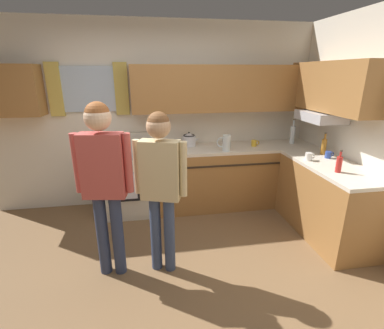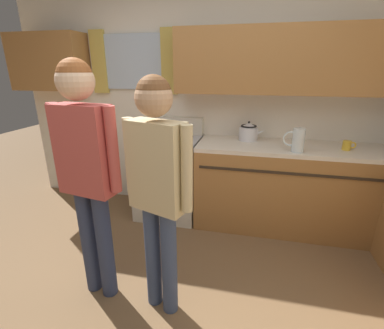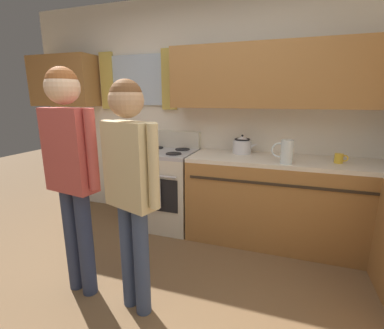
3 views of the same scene
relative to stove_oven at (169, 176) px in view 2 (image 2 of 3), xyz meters
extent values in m
cube|color=silver|center=(0.39, 0.36, 0.83)|extent=(4.60, 0.10, 2.60)
cube|color=silver|center=(-0.47, 0.29, 1.23)|extent=(0.67, 0.03, 0.59)
cube|color=gold|center=(-0.90, 0.28, 1.23)|extent=(0.18, 0.04, 0.69)
cube|color=gold|center=(-0.05, 0.28, 1.23)|extent=(0.18, 0.04, 0.69)
cube|color=#9E6B38|center=(-1.47, 0.15, 1.23)|extent=(0.88, 0.32, 0.63)
cube|color=#9E6B38|center=(1.39, 0.15, 1.23)|extent=(2.61, 0.32, 0.63)
cube|color=#9E6B38|center=(1.52, 0.00, -0.04)|extent=(2.33, 0.62, 0.86)
cube|color=beige|center=(1.52, 0.00, 0.41)|extent=(2.33, 0.62, 0.04)
cube|color=#2D2319|center=(1.52, -0.32, 0.25)|extent=(2.21, 0.01, 0.02)
cube|color=beige|center=(0.00, 0.00, -0.04)|extent=(0.68, 0.62, 0.86)
cube|color=black|center=(0.00, -0.32, 0.01)|extent=(0.56, 0.01, 0.36)
cylinder|color=#ADADB2|center=(0.00, -0.34, 0.23)|extent=(0.56, 0.02, 0.02)
cube|color=#ADADB2|center=(0.00, 0.00, 0.41)|extent=(0.68, 0.62, 0.04)
cube|color=beige|center=(0.00, 0.27, 0.53)|extent=(0.68, 0.08, 0.20)
cylinder|color=black|center=(-0.17, -0.14, 0.44)|extent=(0.17, 0.17, 0.01)
cylinder|color=black|center=(0.17, -0.14, 0.44)|extent=(0.17, 0.17, 0.01)
cylinder|color=black|center=(-0.17, 0.13, 0.44)|extent=(0.17, 0.17, 0.01)
cylinder|color=black|center=(0.17, 0.13, 0.44)|extent=(0.17, 0.17, 0.01)
cube|color=silver|center=(0.00, -0.35, 0.05)|extent=(0.20, 0.02, 0.34)
cylinder|color=gold|center=(1.78, -0.04, 0.48)|extent=(0.08, 0.08, 0.09)
torus|color=gold|center=(1.83, -0.04, 0.48)|extent=(0.06, 0.01, 0.06)
cylinder|color=silver|center=(0.86, 0.14, 0.50)|extent=(0.20, 0.20, 0.14)
cone|color=silver|center=(0.86, 0.14, 0.60)|extent=(0.18, 0.18, 0.05)
sphere|color=black|center=(0.86, 0.14, 0.63)|extent=(0.02, 0.02, 0.02)
cone|color=silver|center=(0.99, 0.14, 0.53)|extent=(0.09, 0.04, 0.07)
torus|color=black|center=(0.86, 0.14, 0.59)|extent=(0.17, 0.17, 0.02)
cylinder|color=silver|center=(1.32, -0.21, 0.54)|extent=(0.11, 0.11, 0.22)
torus|color=silver|center=(1.25, -0.21, 0.55)|extent=(0.14, 0.02, 0.14)
cylinder|color=#2D3856|center=(-0.07, -1.32, -0.05)|extent=(0.11, 0.11, 0.83)
cylinder|color=#2D3856|center=(-0.22, -1.29, -0.05)|extent=(0.11, 0.11, 0.83)
cube|color=#BF4C47|center=(-0.14, -1.30, 0.66)|extent=(0.40, 0.22, 0.59)
cylinder|color=#BF4C47|center=(0.08, -1.34, 0.69)|extent=(0.07, 0.07, 0.54)
cylinder|color=#BF4C47|center=(-0.37, -1.27, 0.69)|extent=(0.07, 0.07, 0.54)
sphere|color=beige|center=(-0.14, -1.30, 1.09)|extent=(0.23, 0.23, 0.23)
sphere|color=brown|center=(-0.14, -1.30, 1.12)|extent=(0.21, 0.21, 0.21)
cylinder|color=#38476B|center=(0.43, -1.36, -0.07)|extent=(0.11, 0.11, 0.79)
cylinder|color=#38476B|center=(0.30, -1.31, -0.07)|extent=(0.11, 0.11, 0.79)
cube|color=#D1BC8C|center=(0.36, -1.34, 0.60)|extent=(0.39, 0.26, 0.56)
cylinder|color=#D1BC8C|center=(0.57, -1.41, 0.62)|extent=(0.07, 0.07, 0.51)
cylinder|color=#D1BC8C|center=(0.16, -1.27, 0.62)|extent=(0.07, 0.07, 0.51)
sphere|color=tan|center=(0.36, -1.34, 1.01)|extent=(0.22, 0.22, 0.22)
sphere|color=brown|center=(0.36, -1.34, 1.04)|extent=(0.20, 0.20, 0.20)
camera|label=1|loc=(0.25, -3.73, 1.45)|focal=25.94mm
camera|label=2|loc=(0.92, -2.82, 1.16)|focal=25.75mm
camera|label=3|loc=(1.29, -2.82, 1.02)|focal=25.59mm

